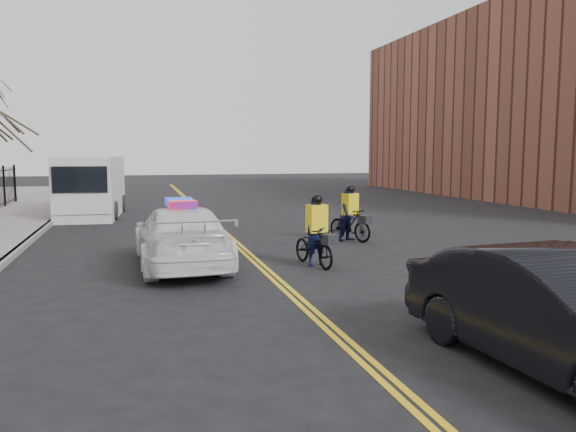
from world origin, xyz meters
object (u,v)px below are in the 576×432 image
Objects in this scene: dark_sedan at (561,314)px; cargo_van at (91,187)px; cyclist_near at (317,241)px; cyclist_far at (350,219)px; police_cruiser at (181,236)px.

cargo_van is (-6.83, 19.66, 0.48)m from dark_sedan.
cargo_van is at bearing 104.10° from cyclist_near.
dark_sedan is at bearing -67.16° from cargo_van.
cargo_van reaches higher than cyclist_far.
dark_sedan is at bearing 114.89° from police_cruiser.
police_cruiser is 8.80m from dark_sedan.
cyclist_near reaches higher than cyclist_far.
cyclist_near is at bearing -60.63° from cargo_van.
cargo_van is 12.30m from cyclist_far.
dark_sedan is (3.97, -7.85, 0.03)m from police_cruiser.
cyclist_far is at bearing 78.12° from dark_sedan.
cyclist_far is (5.34, 2.66, -0.05)m from police_cruiser.
cyclist_far is (8.20, -9.15, -0.56)m from cargo_van.
cyclist_near is (6.02, -12.52, -0.64)m from cargo_van.
dark_sedan is 10.60m from cyclist_far.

